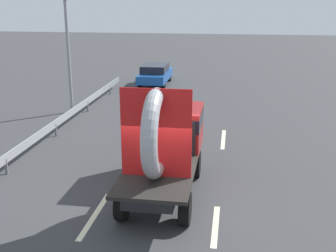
# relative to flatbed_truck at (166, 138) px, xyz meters

# --- Properties ---
(ground_plane) EXTENTS (120.00, 120.00, 0.00)m
(ground_plane) POSITION_rel_flatbed_truck_xyz_m (0.01, -1.04, -1.63)
(ground_plane) COLOR #38383A
(flatbed_truck) EXTENTS (2.02, 5.10, 3.53)m
(flatbed_truck) POSITION_rel_flatbed_truck_xyz_m (0.00, 0.00, 0.00)
(flatbed_truck) COLOR black
(flatbed_truck) RESTS_ON ground_plane
(distant_sedan) EXTENTS (1.81, 4.22, 1.38)m
(distant_sedan) POSITION_rel_flatbed_truck_xyz_m (-3.32, 16.38, -0.89)
(distant_sedan) COLOR black
(distant_sedan) RESTS_ON ground_plane
(traffic_light) EXTENTS (0.42, 0.36, 6.57)m
(traffic_light) POSITION_rel_flatbed_truck_xyz_m (-6.27, 8.42, 2.59)
(traffic_light) COLOR gray
(traffic_light) RESTS_ON ground_plane
(guardrail) EXTENTS (0.10, 16.84, 0.71)m
(guardrail) POSITION_rel_flatbed_truck_xyz_m (-5.51, 6.57, -1.10)
(guardrail) COLOR gray
(guardrail) RESTS_ON ground_plane
(lane_dash_left_near) EXTENTS (0.16, 2.67, 0.01)m
(lane_dash_left_near) POSITION_rel_flatbed_truck_xyz_m (-1.66, -2.09, -1.63)
(lane_dash_left_near) COLOR beige
(lane_dash_left_near) RESTS_ON ground_plane
(lane_dash_left_far) EXTENTS (0.16, 2.53, 0.01)m
(lane_dash_left_far) POSITION_rel_flatbed_truck_xyz_m (-1.66, 5.11, -1.63)
(lane_dash_left_far) COLOR beige
(lane_dash_left_far) RESTS_ON ground_plane
(lane_dash_right_near) EXTENTS (0.16, 2.17, 0.01)m
(lane_dash_right_near) POSITION_rel_flatbed_truck_xyz_m (1.66, -2.15, -1.63)
(lane_dash_right_near) COLOR beige
(lane_dash_right_near) RESTS_ON ground_plane
(lane_dash_right_far) EXTENTS (0.16, 2.55, 0.01)m
(lane_dash_right_far) POSITION_rel_flatbed_truck_xyz_m (1.66, 5.10, -1.63)
(lane_dash_right_far) COLOR beige
(lane_dash_right_far) RESTS_ON ground_plane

